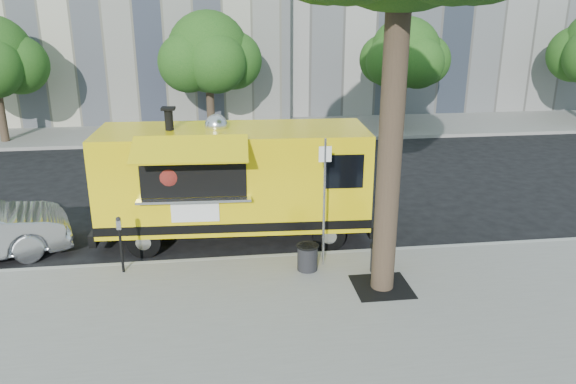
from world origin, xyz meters
The scene contains 12 objects.
ground centered at (0.00, 0.00, 0.00)m, with size 120.00×120.00×0.00m, color black.
sidewalk centered at (0.00, -4.00, 0.07)m, with size 60.00×6.00×0.15m, color gray.
curb centered at (0.00, -0.93, 0.07)m, with size 60.00×0.14×0.16m, color #999993.
far_sidewalk centered at (0.00, 13.50, 0.07)m, with size 60.00×5.00×0.15m, color gray.
tree_well centered at (2.60, -2.80, 0.15)m, with size 1.20×1.20×0.02m, color black.
far_tree_b centered at (-1.00, 12.70, 3.83)m, with size 3.60×3.60×5.50m.
far_tree_c centered at (8.00, 12.40, 3.72)m, with size 3.24×3.24×5.21m.
sign_post centered at (1.55, -1.55, 1.85)m, with size 0.28×0.06×3.00m.
parking_meter centered at (-3.00, -1.35, 0.98)m, with size 0.11×0.11×1.33m.
food_truck centered at (-0.41, 0.57, 1.64)m, with size 7.15×3.43×3.49m.
trash_bin_left centered at (2.79, -2.08, 0.49)m, with size 0.54×0.54×0.64m.
trash_bin_right centered at (1.15, -1.77, 0.47)m, with size 0.50×0.50×0.60m.
Camera 1 is at (-0.78, -13.18, 5.94)m, focal length 35.00 mm.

